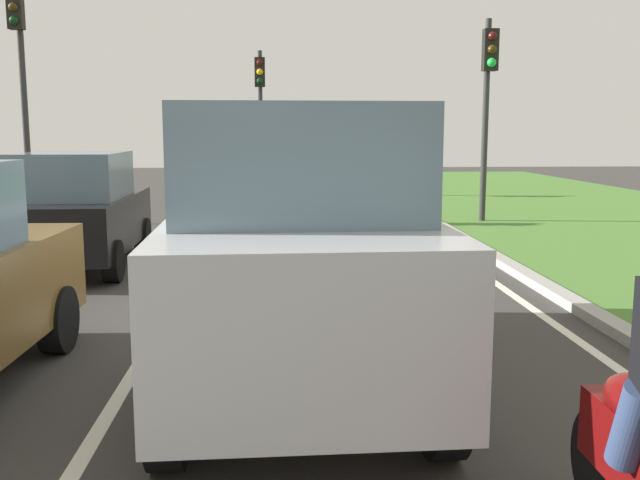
{
  "coord_description": "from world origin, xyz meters",
  "views": [
    {
      "loc": [
        0.59,
        2.46,
        2.1
      ],
      "look_at": [
        0.93,
        8.3,
        1.2
      ],
      "focal_mm": 39.93,
      "sensor_mm": 36.0,
      "label": 1
    }
  ],
  "objects_px": {
    "traffic_light_near_right": "(488,86)",
    "traffic_light_far_median": "(260,98)",
    "car_suv_ahead": "(294,245)",
    "traffic_light_overhead_left": "(20,61)",
    "car_hatchback_far": "(77,211)"
  },
  "relations": [
    {
      "from": "car_suv_ahead",
      "to": "traffic_light_near_right",
      "type": "relative_size",
      "value": 1.0
    },
    {
      "from": "car_hatchback_far",
      "to": "traffic_light_far_median",
      "type": "distance_m",
      "value": 12.25
    },
    {
      "from": "car_suv_ahead",
      "to": "traffic_light_far_median",
      "type": "relative_size",
      "value": 0.99
    },
    {
      "from": "car_suv_ahead",
      "to": "traffic_light_near_right",
      "type": "bearing_deg",
      "value": 64.05
    },
    {
      "from": "traffic_light_near_right",
      "to": "car_hatchback_far",
      "type": "bearing_deg",
      "value": -148.31
    },
    {
      "from": "traffic_light_near_right",
      "to": "traffic_light_overhead_left",
      "type": "height_order",
      "value": "traffic_light_overhead_left"
    },
    {
      "from": "car_hatchback_far",
      "to": "traffic_light_overhead_left",
      "type": "distance_m",
      "value": 6.55
    },
    {
      "from": "car_suv_ahead",
      "to": "traffic_light_overhead_left",
      "type": "distance_m",
      "value": 12.37
    },
    {
      "from": "car_hatchback_far",
      "to": "traffic_light_near_right",
      "type": "height_order",
      "value": "traffic_light_near_right"
    },
    {
      "from": "car_suv_ahead",
      "to": "traffic_light_overhead_left",
      "type": "bearing_deg",
      "value": 116.86
    },
    {
      "from": "car_hatchback_far",
      "to": "traffic_light_near_right",
      "type": "relative_size",
      "value": 0.82
    },
    {
      "from": "car_hatchback_far",
      "to": "traffic_light_overhead_left",
      "type": "bearing_deg",
      "value": 114.24
    },
    {
      "from": "car_suv_ahead",
      "to": "traffic_light_overhead_left",
      "type": "xyz_separation_m",
      "value": [
        -5.8,
        10.64,
        2.47
      ]
    },
    {
      "from": "traffic_light_overhead_left",
      "to": "traffic_light_far_median",
      "type": "distance_m",
      "value": 8.22
    },
    {
      "from": "traffic_light_near_right",
      "to": "traffic_light_far_median",
      "type": "xyz_separation_m",
      "value": [
        -5.22,
        6.98,
        0.03
      ]
    }
  ]
}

